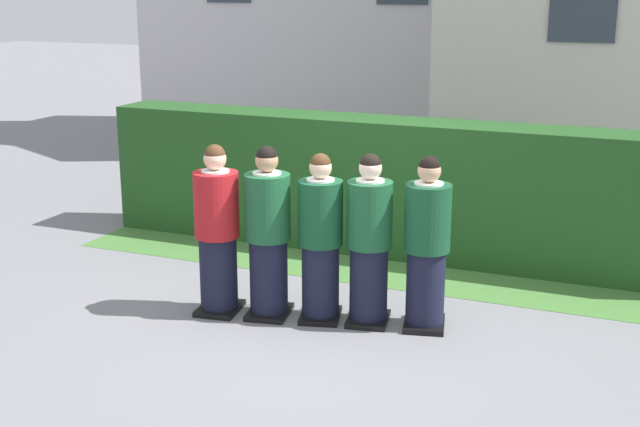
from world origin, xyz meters
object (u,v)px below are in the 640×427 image
(student_front_row_4, at_px, (427,247))
(student_front_row_2, at_px, (320,242))
(student_front_row_3, at_px, (369,244))
(student_front_row_1, at_px, (268,236))
(student_in_red_blazer, at_px, (217,234))

(student_front_row_4, bearing_deg, student_front_row_2, -169.46)
(student_front_row_3, height_order, student_front_row_4, same)
(student_front_row_1, height_order, student_front_row_4, student_front_row_1)
(student_in_red_blazer, xyz_separation_m, student_front_row_3, (1.45, 0.30, -0.02))
(student_front_row_1, xyz_separation_m, student_front_row_2, (0.50, 0.11, -0.03))
(student_in_red_blazer, bearing_deg, student_front_row_3, 11.69)
(student_front_row_2, relative_size, student_front_row_3, 0.99)
(student_front_row_1, relative_size, student_front_row_3, 1.02)
(student_in_red_blazer, height_order, student_front_row_3, student_in_red_blazer)
(student_front_row_4, bearing_deg, student_front_row_3, -169.86)
(student_front_row_1, xyz_separation_m, student_front_row_3, (0.96, 0.20, -0.02))
(student_front_row_3, bearing_deg, student_in_red_blazer, -168.31)
(student_in_red_blazer, bearing_deg, student_front_row_2, 12.00)
(student_front_row_3, distance_m, student_front_row_4, 0.54)
(student_front_row_2, bearing_deg, student_in_red_blazer, -168.00)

